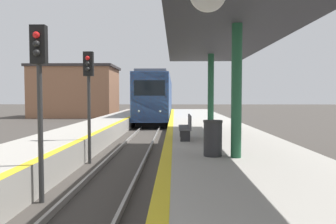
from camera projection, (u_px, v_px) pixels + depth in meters
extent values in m
cube|color=black|center=(158.00, 117.00, 36.09)|extent=(2.46, 20.94, 0.55)
cube|color=#33518C|center=(158.00, 97.00, 35.98)|extent=(2.89, 23.26, 3.85)
cube|color=#E54C19|center=(150.00, 97.00, 24.45)|extent=(2.84, 0.16, 3.78)
cube|color=black|center=(149.00, 88.00, 24.36)|extent=(2.32, 0.06, 1.16)
cube|color=#59595E|center=(157.00, 78.00, 35.89)|extent=(2.46, 22.10, 0.24)
sphere|color=white|center=(139.00, 111.00, 24.46)|extent=(0.18, 0.18, 0.18)
sphere|color=white|center=(160.00, 111.00, 24.42)|extent=(0.18, 0.18, 0.18)
cylinder|color=#2D2D2D|center=(40.00, 134.00, 7.73)|extent=(0.12, 0.12, 3.29)
cube|color=black|center=(39.00, 45.00, 7.62)|extent=(0.36, 0.20, 0.90)
sphere|color=red|center=(36.00, 35.00, 7.48)|extent=(0.16, 0.16, 0.16)
sphere|color=black|center=(36.00, 44.00, 7.49)|extent=(0.16, 0.16, 0.16)
sphere|color=black|center=(37.00, 53.00, 7.50)|extent=(0.16, 0.16, 0.16)
cylinder|color=#2D2D2D|center=(89.00, 120.00, 12.25)|extent=(0.12, 0.12, 3.29)
cube|color=black|center=(88.00, 64.00, 12.15)|extent=(0.36, 0.20, 0.90)
sphere|color=red|center=(87.00, 58.00, 12.01)|extent=(0.16, 0.16, 0.16)
sphere|color=black|center=(88.00, 64.00, 12.02)|extent=(0.16, 0.16, 0.16)
sphere|color=black|center=(88.00, 69.00, 12.03)|extent=(0.16, 0.16, 0.16)
cylinder|color=#1E5133|center=(236.00, 91.00, 8.63)|extent=(0.28, 0.28, 3.52)
cylinder|color=#1E5133|center=(211.00, 93.00, 14.75)|extent=(0.28, 0.28, 3.52)
cube|color=#2D2D33|center=(237.00, 20.00, 8.54)|extent=(3.79, 18.41, 0.20)
cylinder|color=#262628|center=(213.00, 139.00, 8.90)|extent=(0.50, 0.50, 0.92)
cylinder|color=#262626|center=(213.00, 121.00, 8.88)|extent=(0.52, 0.52, 0.06)
cube|color=#4C4C51|center=(185.00, 128.00, 12.41)|extent=(0.44, 1.65, 0.08)
cube|color=#4C4C51|center=(190.00, 121.00, 12.39)|extent=(0.06, 1.65, 0.44)
cube|color=#262628|center=(185.00, 136.00, 11.76)|extent=(0.35, 0.08, 0.40)
cube|color=#262628|center=(184.00, 132.00, 13.08)|extent=(0.35, 0.08, 0.40)
cube|color=#9E6B4C|center=(76.00, 93.00, 40.11)|extent=(9.56, 6.72, 5.92)
cube|color=#383333|center=(75.00, 67.00, 39.96)|extent=(10.04, 7.05, 0.30)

